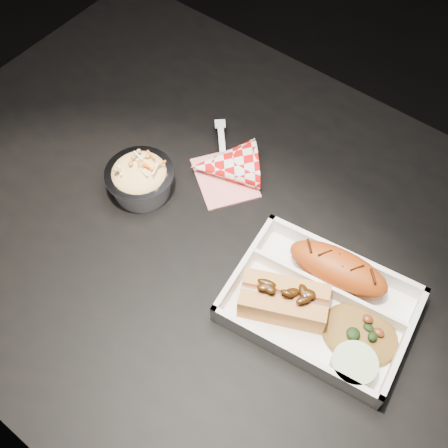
{
  "coord_description": "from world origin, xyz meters",
  "views": [
    {
      "loc": [
        0.25,
        -0.37,
        1.49
      ],
      "look_at": [
        -0.02,
        -0.02,
        0.81
      ],
      "focal_mm": 45.0,
      "sensor_mm": 36.0,
      "label": 1
    }
  ],
  "objects_px": {
    "fried_pastry": "(338,269)",
    "foil_coleslaw_cup": "(140,177)",
    "napkin_fork": "(224,166)",
    "food_tray": "(319,306)",
    "hotdog": "(284,299)",
    "dining_table": "(239,271)"
  },
  "relations": [
    {
      "from": "dining_table",
      "to": "fried_pastry",
      "type": "height_order",
      "value": "fried_pastry"
    },
    {
      "from": "hotdog",
      "to": "dining_table",
      "type": "bearing_deg",
      "value": 130.77
    },
    {
      "from": "hotdog",
      "to": "food_tray",
      "type": "bearing_deg",
      "value": 14.08
    },
    {
      "from": "food_tray",
      "to": "fried_pastry",
      "type": "bearing_deg",
      "value": 90.0
    },
    {
      "from": "foil_coleslaw_cup",
      "to": "food_tray",
      "type": "bearing_deg",
      "value": -0.91
    },
    {
      "from": "food_tray",
      "to": "foil_coleslaw_cup",
      "type": "xyz_separation_m",
      "value": [
        -0.34,
        0.01,
        0.02
      ]
    },
    {
      "from": "foil_coleslaw_cup",
      "to": "hotdog",
      "type": "bearing_deg",
      "value": -7.14
    },
    {
      "from": "hotdog",
      "to": "napkin_fork",
      "type": "bearing_deg",
      "value": 121.73
    },
    {
      "from": "napkin_fork",
      "to": "food_tray",
      "type": "bearing_deg",
      "value": 24.32
    },
    {
      "from": "napkin_fork",
      "to": "foil_coleslaw_cup",
      "type": "bearing_deg",
      "value": -79.69
    },
    {
      "from": "fried_pastry",
      "to": "foil_coleslaw_cup",
      "type": "distance_m",
      "value": 0.34
    },
    {
      "from": "hotdog",
      "to": "napkin_fork",
      "type": "distance_m",
      "value": 0.26
    },
    {
      "from": "napkin_fork",
      "to": "hotdog",
      "type": "bearing_deg",
      "value": 14.18
    },
    {
      "from": "dining_table",
      "to": "fried_pastry",
      "type": "distance_m",
      "value": 0.2
    },
    {
      "from": "dining_table",
      "to": "napkin_fork",
      "type": "relative_size",
      "value": 7.59
    },
    {
      "from": "fried_pastry",
      "to": "hotdog",
      "type": "distance_m",
      "value": 0.09
    },
    {
      "from": "napkin_fork",
      "to": "fried_pastry",
      "type": "bearing_deg",
      "value": 34.8
    },
    {
      "from": "fried_pastry",
      "to": "foil_coleslaw_cup",
      "type": "height_order",
      "value": "foil_coleslaw_cup"
    },
    {
      "from": "fried_pastry",
      "to": "dining_table",
      "type": "bearing_deg",
      "value": -167.14
    },
    {
      "from": "fried_pastry",
      "to": "foil_coleslaw_cup",
      "type": "relative_size",
      "value": 1.37
    },
    {
      "from": "dining_table",
      "to": "food_tray",
      "type": "height_order",
      "value": "food_tray"
    },
    {
      "from": "dining_table",
      "to": "hotdog",
      "type": "xyz_separation_m",
      "value": [
        0.11,
        -0.05,
        0.12
      ]
    }
  ]
}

